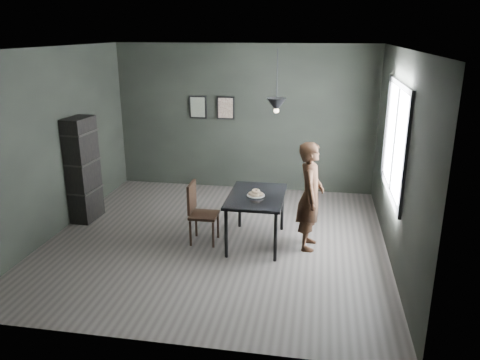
% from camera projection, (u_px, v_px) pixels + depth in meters
% --- Properties ---
extents(ground, '(5.00, 5.00, 0.00)m').
position_uv_depth(ground, '(217.00, 239.00, 7.09)').
color(ground, '#35312D').
rests_on(ground, ground).
extents(back_wall, '(5.00, 0.10, 2.80)m').
position_uv_depth(back_wall, '(244.00, 118.00, 9.00)').
color(back_wall, black).
rests_on(back_wall, ground).
extents(ceiling, '(5.00, 5.00, 0.02)m').
position_uv_depth(ceiling, '(214.00, 48.00, 6.23)').
color(ceiling, silver).
rests_on(ceiling, ground).
extents(window_assembly, '(0.04, 1.96, 1.56)m').
position_uv_depth(window_assembly, '(395.00, 140.00, 6.38)').
color(window_assembly, white).
rests_on(window_assembly, ground).
extents(cafe_table, '(0.80, 1.20, 0.75)m').
position_uv_depth(cafe_table, '(256.00, 200.00, 6.79)').
color(cafe_table, black).
rests_on(cafe_table, ground).
extents(white_plate, '(0.23, 0.23, 0.01)m').
position_uv_depth(white_plate, '(256.00, 196.00, 6.72)').
color(white_plate, silver).
rests_on(white_plate, cafe_table).
extents(donut_pile, '(0.23, 0.23, 0.09)m').
position_uv_depth(donut_pile, '(256.00, 193.00, 6.70)').
color(donut_pile, beige).
rests_on(donut_pile, white_plate).
extents(woman, '(0.40, 0.59, 1.57)m').
position_uv_depth(woman, '(310.00, 196.00, 6.62)').
color(woman, black).
rests_on(woman, ground).
extents(wood_chair, '(0.40, 0.40, 0.92)m').
position_uv_depth(wood_chair, '(199.00, 209.00, 6.87)').
color(wood_chair, black).
rests_on(wood_chair, ground).
extents(shelf_unit, '(0.35, 0.59, 1.71)m').
position_uv_depth(shelf_unit, '(83.00, 170.00, 7.62)').
color(shelf_unit, black).
rests_on(shelf_unit, ground).
extents(pendant_lamp, '(0.28, 0.28, 0.86)m').
position_uv_depth(pendant_lamp, '(276.00, 105.00, 6.42)').
color(pendant_lamp, black).
rests_on(pendant_lamp, ground).
extents(framed_print_left, '(0.34, 0.04, 0.44)m').
position_uv_depth(framed_print_left, '(198.00, 107.00, 9.06)').
color(framed_print_left, black).
rests_on(framed_print_left, ground).
extents(framed_print_right, '(0.34, 0.04, 0.44)m').
position_uv_depth(framed_print_right, '(226.00, 108.00, 8.97)').
color(framed_print_right, black).
rests_on(framed_print_right, ground).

